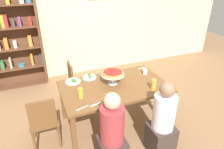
{
  "coord_description": "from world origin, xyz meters",
  "views": [
    {
      "loc": [
        -1.06,
        -2.56,
        2.38
      ],
      "look_at": [
        0.0,
        0.1,
        0.89
      ],
      "focal_mm": 32.54,
      "sensor_mm": 36.0,
      "label": 1
    }
  ],
  "objects_px": {
    "diner_near_left": "(112,138)",
    "chair_head_west": "(44,120)",
    "cutlery_fork_far": "(82,108)",
    "beer_glass_amber_short": "(81,93)",
    "deep_dish_pizza_stand": "(113,74)",
    "water_glass_clear_far": "(145,72)",
    "cutlery_knife_near": "(96,104)",
    "cutlery_fork_near": "(142,68)",
    "water_glass_clear_near": "(106,72)",
    "salad_plate_near_diner": "(73,81)",
    "beer_glass_amber_tall": "(154,84)",
    "bookshelf": "(11,36)",
    "dining_table": "(114,90)",
    "chair_far_left": "(77,82)",
    "salad_plate_far_diner": "(90,77)",
    "diner_near_right": "(162,124)"
  },
  "relations": [
    {
      "from": "diner_near_left",
      "to": "chair_head_west",
      "type": "bearing_deg",
      "value": 48.47
    },
    {
      "from": "cutlery_fork_far",
      "to": "beer_glass_amber_short",
      "type": "bearing_deg",
      "value": 64.74
    },
    {
      "from": "deep_dish_pizza_stand",
      "to": "water_glass_clear_far",
      "type": "bearing_deg",
      "value": 9.08
    },
    {
      "from": "cutlery_knife_near",
      "to": "cutlery_fork_near",
      "type": "bearing_deg",
      "value": 20.95
    },
    {
      "from": "beer_glass_amber_short",
      "to": "water_glass_clear_near",
      "type": "relative_size",
      "value": 1.68
    },
    {
      "from": "salad_plate_near_diner",
      "to": "beer_glass_amber_tall",
      "type": "distance_m",
      "value": 1.28
    },
    {
      "from": "bookshelf",
      "to": "dining_table",
      "type": "bearing_deg",
      "value": -53.47
    },
    {
      "from": "deep_dish_pizza_stand",
      "to": "water_glass_clear_near",
      "type": "relative_size",
      "value": 3.86
    },
    {
      "from": "diner_near_left",
      "to": "beer_glass_amber_short",
      "type": "height_order",
      "value": "diner_near_left"
    },
    {
      "from": "chair_far_left",
      "to": "chair_head_west",
      "type": "bearing_deg",
      "value": -37.43
    },
    {
      "from": "cutlery_fork_near",
      "to": "diner_near_left",
      "type": "bearing_deg",
      "value": 43.33
    },
    {
      "from": "deep_dish_pizza_stand",
      "to": "cutlery_fork_near",
      "type": "bearing_deg",
      "value": 24.64
    },
    {
      "from": "deep_dish_pizza_stand",
      "to": "bookshelf",
      "type": "bearing_deg",
      "value": 127.52
    },
    {
      "from": "bookshelf",
      "to": "salad_plate_far_diner",
      "type": "xyz_separation_m",
      "value": [
        1.2,
        -1.62,
        -0.4
      ]
    },
    {
      "from": "beer_glass_amber_tall",
      "to": "water_glass_clear_far",
      "type": "relative_size",
      "value": 1.85
    },
    {
      "from": "salad_plate_near_diner",
      "to": "cutlery_fork_far",
      "type": "height_order",
      "value": "salad_plate_near_diner"
    },
    {
      "from": "chair_head_west",
      "to": "cutlery_fork_near",
      "type": "height_order",
      "value": "chair_head_west"
    },
    {
      "from": "dining_table",
      "to": "beer_glass_amber_short",
      "type": "distance_m",
      "value": 0.62
    },
    {
      "from": "dining_table",
      "to": "diner_near_left",
      "type": "distance_m",
      "value": 0.88
    },
    {
      "from": "beer_glass_amber_short",
      "to": "cutlery_knife_near",
      "type": "xyz_separation_m",
      "value": [
        0.15,
        -0.23,
        -0.08
      ]
    },
    {
      "from": "salad_plate_far_diner",
      "to": "beer_glass_amber_short",
      "type": "distance_m",
      "value": 0.61
    },
    {
      "from": "cutlery_fork_far",
      "to": "chair_head_west",
      "type": "bearing_deg",
      "value": 136.5
    },
    {
      "from": "salad_plate_far_diner",
      "to": "cutlery_fork_near",
      "type": "relative_size",
      "value": 1.27
    },
    {
      "from": "chair_far_left",
      "to": "water_glass_clear_far",
      "type": "distance_m",
      "value": 1.29
    },
    {
      "from": "cutlery_fork_far",
      "to": "diner_near_left",
      "type": "bearing_deg",
      "value": -72.31
    },
    {
      "from": "salad_plate_far_diner",
      "to": "beer_glass_amber_tall",
      "type": "distance_m",
      "value": 1.08
    },
    {
      "from": "cutlery_fork_near",
      "to": "bookshelf",
      "type": "bearing_deg",
      "value": -40.55
    },
    {
      "from": "water_glass_clear_near",
      "to": "cutlery_fork_near",
      "type": "distance_m",
      "value": 0.71
    },
    {
      "from": "bookshelf",
      "to": "salad_plate_far_diner",
      "type": "distance_m",
      "value": 2.05
    },
    {
      "from": "water_glass_clear_far",
      "to": "cutlery_fork_near",
      "type": "height_order",
      "value": "water_glass_clear_far"
    },
    {
      "from": "deep_dish_pizza_stand",
      "to": "beer_glass_amber_tall",
      "type": "distance_m",
      "value": 0.65
    },
    {
      "from": "diner_near_left",
      "to": "chair_head_west",
      "type": "relative_size",
      "value": 1.32
    },
    {
      "from": "water_glass_clear_near",
      "to": "water_glass_clear_far",
      "type": "distance_m",
      "value": 0.68
    },
    {
      "from": "bookshelf",
      "to": "cutlery_knife_near",
      "type": "xyz_separation_m",
      "value": [
        1.07,
        -2.39,
        -0.41
      ]
    },
    {
      "from": "chair_head_west",
      "to": "beer_glass_amber_tall",
      "type": "bearing_deg",
      "value": -7.33
    },
    {
      "from": "chair_far_left",
      "to": "beer_glass_amber_short",
      "type": "bearing_deg",
      "value": -8.67
    },
    {
      "from": "bookshelf",
      "to": "water_glass_clear_near",
      "type": "height_order",
      "value": "bookshelf"
    },
    {
      "from": "water_glass_clear_near",
      "to": "cutlery_knife_near",
      "type": "xyz_separation_m",
      "value": [
        -0.44,
        -0.77,
        -0.04
      ]
    },
    {
      "from": "salad_plate_near_diner",
      "to": "salad_plate_far_diner",
      "type": "relative_size",
      "value": 1.07
    },
    {
      "from": "diner_near_left",
      "to": "beer_glass_amber_tall",
      "type": "height_order",
      "value": "diner_near_left"
    },
    {
      "from": "dining_table",
      "to": "salad_plate_near_diner",
      "type": "bearing_deg",
      "value": 148.91
    },
    {
      "from": "beer_glass_amber_short",
      "to": "water_glass_clear_near",
      "type": "height_order",
      "value": "beer_glass_amber_short"
    },
    {
      "from": "chair_head_west",
      "to": "beer_glass_amber_short",
      "type": "height_order",
      "value": "beer_glass_amber_short"
    },
    {
      "from": "chair_head_west",
      "to": "water_glass_clear_near",
      "type": "height_order",
      "value": "chair_head_west"
    },
    {
      "from": "diner_near_left",
      "to": "water_glass_clear_far",
      "type": "xyz_separation_m",
      "value": [
        1.01,
        0.96,
        0.29
      ]
    },
    {
      "from": "water_glass_clear_near",
      "to": "cutlery_knife_near",
      "type": "relative_size",
      "value": 0.53
    },
    {
      "from": "cutlery_fork_far",
      "to": "salad_plate_far_diner",
      "type": "bearing_deg",
      "value": 52.17
    },
    {
      "from": "water_glass_clear_far",
      "to": "beer_glass_amber_short",
      "type": "bearing_deg",
      "value": -165.52
    },
    {
      "from": "chair_head_west",
      "to": "beer_glass_amber_tall",
      "type": "height_order",
      "value": "beer_glass_amber_tall"
    },
    {
      "from": "diner_near_right",
      "to": "water_glass_clear_near",
      "type": "height_order",
      "value": "diner_near_right"
    }
  ]
}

